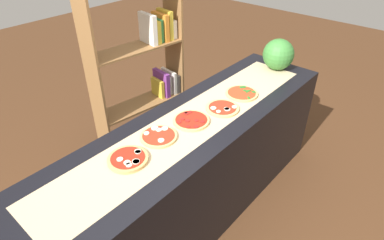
{
  "coord_description": "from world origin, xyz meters",
  "views": [
    {
      "loc": [
        -1.39,
        -1.2,
        2.16
      ],
      "look_at": [
        0.0,
        0.0,
        0.92
      ],
      "focal_mm": 30.35,
      "sensor_mm": 36.0,
      "label": 1
    }
  ],
  "objects_px": {
    "watermelon": "(278,54)",
    "bookshelf": "(149,79)",
    "pizza_spinach_4": "(242,93)",
    "pizza_mozzarella_3": "(222,108)",
    "pizza_mozzarella_1": "(159,136)",
    "pizza_mozzarella_0": "(128,159)",
    "pizza_pepperoni_2": "(191,121)"
  },
  "relations": [
    {
      "from": "watermelon",
      "to": "bookshelf",
      "type": "distance_m",
      "value": 1.19
    },
    {
      "from": "pizza_spinach_4",
      "to": "bookshelf",
      "type": "xyz_separation_m",
      "value": [
        -0.14,
        0.92,
        -0.12
      ]
    },
    {
      "from": "watermelon",
      "to": "bookshelf",
      "type": "xyz_separation_m",
      "value": [
        -0.75,
        0.89,
        -0.25
      ]
    },
    {
      "from": "pizza_mozzarella_3",
      "to": "pizza_mozzarella_1",
      "type": "bearing_deg",
      "value": 169.02
    },
    {
      "from": "pizza_mozzarella_1",
      "to": "watermelon",
      "type": "bearing_deg",
      "value": -2.37
    },
    {
      "from": "pizza_spinach_4",
      "to": "bookshelf",
      "type": "relative_size",
      "value": 0.15
    },
    {
      "from": "pizza_spinach_4",
      "to": "watermelon",
      "type": "distance_m",
      "value": 0.62
    },
    {
      "from": "pizza_mozzarella_0",
      "to": "watermelon",
      "type": "bearing_deg",
      "value": -1.07
    },
    {
      "from": "pizza_mozzarella_1",
      "to": "pizza_mozzarella_3",
      "type": "height_order",
      "value": "pizza_mozzarella_1"
    },
    {
      "from": "pizza_mozzarella_3",
      "to": "pizza_spinach_4",
      "type": "height_order",
      "value": "pizza_spinach_4"
    },
    {
      "from": "pizza_pepperoni_2",
      "to": "watermelon",
      "type": "height_order",
      "value": "watermelon"
    },
    {
      "from": "pizza_mozzarella_3",
      "to": "pizza_spinach_4",
      "type": "relative_size",
      "value": 0.97
    },
    {
      "from": "pizza_spinach_4",
      "to": "bookshelf",
      "type": "bearing_deg",
      "value": 98.56
    },
    {
      "from": "pizza_mozzarella_1",
      "to": "watermelon",
      "type": "xyz_separation_m",
      "value": [
        1.43,
        -0.06,
        0.13
      ]
    },
    {
      "from": "pizza_mozzarella_0",
      "to": "bookshelf",
      "type": "distance_m",
      "value": 1.29
    },
    {
      "from": "pizza_pepperoni_2",
      "to": "watermelon",
      "type": "xyz_separation_m",
      "value": [
        1.15,
        -0.02,
        0.12
      ]
    },
    {
      "from": "pizza_pepperoni_2",
      "to": "pizza_mozzarella_3",
      "type": "height_order",
      "value": "pizza_pepperoni_2"
    },
    {
      "from": "pizza_spinach_4",
      "to": "pizza_mozzarella_0",
      "type": "bearing_deg",
      "value": 176.7
    },
    {
      "from": "pizza_mozzarella_1",
      "to": "bookshelf",
      "type": "distance_m",
      "value": 1.08
    },
    {
      "from": "pizza_mozzarella_3",
      "to": "watermelon",
      "type": "height_order",
      "value": "watermelon"
    },
    {
      "from": "pizza_mozzarella_1",
      "to": "pizza_mozzarella_3",
      "type": "relative_size",
      "value": 0.97
    },
    {
      "from": "pizza_mozzarella_0",
      "to": "pizza_spinach_4",
      "type": "distance_m",
      "value": 1.09
    },
    {
      "from": "pizza_pepperoni_2",
      "to": "pizza_mozzarella_3",
      "type": "bearing_deg",
      "value": -13.3
    },
    {
      "from": "pizza_spinach_4",
      "to": "bookshelf",
      "type": "height_order",
      "value": "bookshelf"
    },
    {
      "from": "pizza_mozzarella_0",
      "to": "pizza_spinach_4",
      "type": "xyz_separation_m",
      "value": [
        1.09,
        -0.06,
        -0.0
      ]
    },
    {
      "from": "pizza_pepperoni_2",
      "to": "pizza_spinach_4",
      "type": "xyz_separation_m",
      "value": [
        0.55,
        -0.05,
        -0.0
      ]
    },
    {
      "from": "pizza_mozzarella_3",
      "to": "bookshelf",
      "type": "bearing_deg",
      "value": 81.78
    },
    {
      "from": "pizza_mozzarella_0",
      "to": "pizza_mozzarella_1",
      "type": "relative_size",
      "value": 1.0
    },
    {
      "from": "pizza_pepperoni_2",
      "to": "watermelon",
      "type": "relative_size",
      "value": 0.91
    },
    {
      "from": "pizza_spinach_4",
      "to": "bookshelf",
      "type": "distance_m",
      "value": 0.94
    },
    {
      "from": "pizza_mozzarella_1",
      "to": "pizza_spinach_4",
      "type": "xyz_separation_m",
      "value": [
        0.82,
        -0.09,
        -0.0
      ]
    },
    {
      "from": "pizza_mozzarella_3",
      "to": "bookshelf",
      "type": "height_order",
      "value": "bookshelf"
    }
  ]
}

